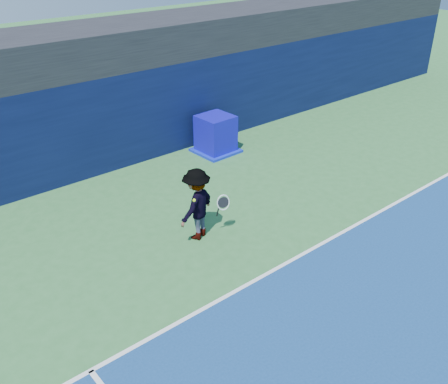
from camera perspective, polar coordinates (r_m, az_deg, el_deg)
The scene contains 7 objects.
ground at distance 10.53m, azimuth 19.57°, elevation -15.06°, with size 80.00×80.00×0.00m, color #327036.
baseline at distance 11.82m, azimuth 7.29°, elevation -7.98°, with size 24.00×0.10×0.01m, color white.
stadium_band at distance 16.80m, azimuth -14.20°, elevation 15.90°, with size 36.00×3.00×1.20m, color black.
back_wall_assembly at distance 16.49m, azimuth -11.76°, elevation 8.33°, with size 36.00×1.03×3.00m.
equipment_cart at distance 17.16m, azimuth -0.96°, elevation 6.46°, with size 1.40×1.40×1.30m.
tennis_player at distance 12.18m, azimuth -3.12°, elevation -1.42°, with size 1.45×1.07×1.86m.
tennis_ball at distance 11.61m, azimuth -3.43°, elevation -0.95°, with size 0.08×0.08×0.08m.
Camera 1 is at (-7.20, -3.31, 6.93)m, focal length 40.00 mm.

